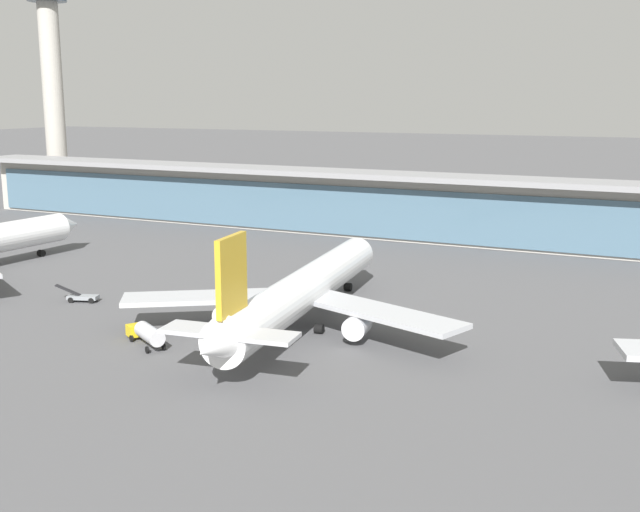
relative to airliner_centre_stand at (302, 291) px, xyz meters
The scene contains 6 objects.
ground_plane 7.57m from the airliner_centre_stand, 125.64° to the right, with size 1200.00×1200.00×0.00m, color #515154.
airliner_centre_stand is the anchor object (origin of this frame).
service_truck_under_wing_grey 38.35m from the airliner_centre_stand, behind, with size 6.87×3.50×2.70m.
service_truck_mid_apron_yellow 21.82m from the airliner_centre_stand, 132.75° to the right, with size 8.53×6.37×2.95m.
terminal_building 72.98m from the airliner_centre_stand, 92.45° to the left, with size 264.13×12.80×15.20m.
control_tower 173.29m from the airliner_centre_stand, 144.74° to the left, with size 12.00×12.00×73.64m.
Camera 1 is at (50.88, -89.29, 31.69)m, focal length 43.74 mm.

